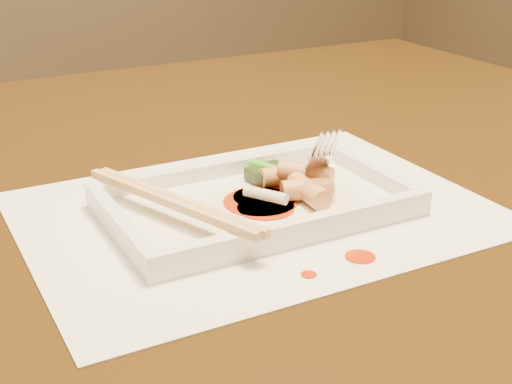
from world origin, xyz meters
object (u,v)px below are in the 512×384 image
chopstick_a (168,202)px  fork (315,106)px  plate_base (256,207)px  table (130,263)px  placemat (256,211)px

chopstick_a → fork: size_ratio=1.41×
plate_base → chopstick_a: size_ratio=1.32×
table → chopstick_a: size_ratio=7.10×
chopstick_a → fork: (0.15, 0.02, 0.06)m
placemat → chopstick_a: 0.09m
plate_base → fork: bearing=14.4°
table → chopstick_a: (-0.01, -0.14, 0.13)m
table → fork: 0.27m
table → fork: (0.14, -0.13, 0.18)m
placemat → fork: 0.11m
table → chopstick_a: 0.19m
placemat → chopstick_a: (-0.08, 0.00, 0.03)m
table → plate_base: 0.19m
fork → plate_base: bearing=-165.6°
table → placemat: placemat is taller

